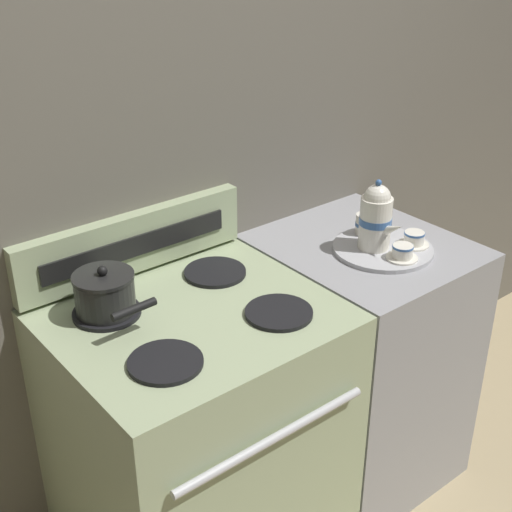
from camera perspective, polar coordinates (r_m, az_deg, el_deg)
The scene contains 11 objects.
ground_plane at distance 2.68m, azimuth 1.37°, elevation -19.24°, with size 6.00×6.00×0.00m, color tan.
wall_back at distance 2.28m, azimuth -4.08°, elevation 5.57°, with size 6.00×0.05×2.20m.
stove at distance 2.23m, azimuth -4.57°, elevation -14.62°, with size 0.76×0.68×0.92m.
control_panel at distance 2.14m, azimuth -9.79°, elevation 1.06°, with size 0.74×0.05×0.18m.
side_counter at distance 2.58m, azimuth 8.08°, elevation -8.16°, with size 0.59×0.66×0.91m.
saucepan at distance 1.95m, azimuth -11.97°, elevation -2.92°, with size 0.17×0.24×0.14m.
serving_tray at distance 2.32m, azimuth 10.11°, elevation 0.58°, with size 0.32×0.32×0.01m.
teapot at distance 2.26m, azimuth 9.59°, elevation 3.10°, with size 0.10×0.17×0.23m.
teacup_left at distance 2.33m, azimuth 12.52°, elevation 1.36°, with size 0.10×0.10×0.05m.
teacup_right at distance 2.24m, azimuth 11.63°, elevation 0.31°, with size 0.10×0.10×0.05m.
creamer_jug at distance 2.38m, azimuth 8.74°, elevation 2.56°, with size 0.07×0.07×0.07m.
Camera 1 is at (-1.20, -1.39, 1.94)m, focal length 50.00 mm.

